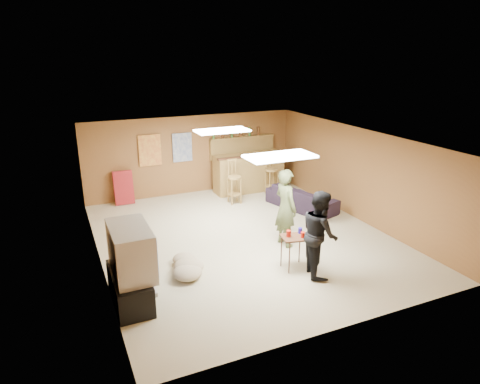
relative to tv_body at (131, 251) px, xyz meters
name	(u,v)px	position (x,y,z in m)	size (l,w,h in m)	color
ground	(244,238)	(2.65, 1.50, -0.90)	(7.00, 7.00, 0.00)	tan
ceiling	(244,139)	(2.65, 1.50, 1.30)	(6.00, 7.00, 0.02)	silver
wall_back	(192,155)	(2.65, 5.00, 0.20)	(6.00, 0.02, 2.20)	brown
wall_front	(347,261)	(2.65, -2.00, 0.20)	(6.00, 0.02, 2.20)	brown
wall_left	(96,211)	(-0.35, 1.50, 0.20)	(0.02, 7.00, 2.20)	brown
wall_right	(358,174)	(5.65, 1.50, 0.20)	(0.02, 7.00, 2.20)	brown
tv_stand	(130,288)	(-0.07, 0.00, -0.65)	(0.55, 1.30, 0.50)	black
dvd_box	(144,290)	(0.15, 0.00, -0.75)	(0.35, 0.50, 0.08)	#B2B2B7
tv_body	(131,251)	(0.00, 0.00, 0.00)	(0.60, 1.10, 0.80)	#B2B2B7
tv_screen	(150,247)	(0.31, 0.00, 0.00)	(0.02, 0.95, 0.65)	navy
bar_counter	(249,173)	(4.15, 4.45, -0.35)	(2.00, 0.60, 1.10)	olive
bar_lip	(253,156)	(4.15, 4.20, 0.20)	(2.10, 0.12, 0.05)	#3B2113
bar_shelf	(242,137)	(4.15, 4.90, 0.60)	(2.00, 0.18, 0.05)	olive
bar_backing	(242,147)	(4.15, 4.92, 0.30)	(2.00, 0.14, 0.60)	olive
poster_left	(150,150)	(1.45, 4.96, 0.45)	(0.60, 0.03, 0.85)	#BF3F26
poster_right	(182,147)	(2.35, 4.96, 0.45)	(0.55, 0.03, 0.80)	#334C99
folding_chair_stack	(124,188)	(0.65, 4.80, -0.45)	(0.50, 0.14, 0.90)	maroon
ceiling_panel_front	(280,156)	(2.65, 0.00, 1.27)	(1.20, 0.60, 0.04)	white
ceiling_panel_back	(222,131)	(2.65, 2.70, 1.27)	(1.20, 0.60, 0.04)	white
person_olive	(286,208)	(3.31, 0.86, -0.08)	(0.60, 0.39, 1.65)	#4E5933
person_black	(320,233)	(3.25, -0.46, -0.10)	(0.77, 0.60, 1.59)	black
sofa	(302,198)	(4.79, 2.58, -0.62)	(1.92, 0.75, 0.56)	black
tray_table	(295,252)	(2.96, -0.11, -0.58)	(0.49, 0.39, 0.64)	#3B2113
cup_red_near	(289,234)	(2.85, -0.06, -0.20)	(0.09, 0.09, 0.12)	red
cup_red_far	(303,235)	(3.07, -0.20, -0.21)	(0.08, 0.08, 0.10)	red
cup_blue	(300,231)	(3.12, -0.01, -0.21)	(0.08, 0.08, 0.11)	#211697
bar_stool_left	(234,181)	(3.35, 3.64, -0.27)	(0.40, 0.40, 1.25)	olive
bar_stool_right	(272,174)	(4.61, 3.91, -0.30)	(0.38, 0.38, 1.20)	olive
cushion_near_tv	(189,266)	(1.09, 0.52, -0.77)	(0.56, 0.56, 0.25)	tan
cushion_mid	(184,259)	(1.11, 0.89, -0.80)	(0.44, 0.44, 0.20)	tan
cushion_far	(187,273)	(1.00, 0.32, -0.78)	(0.53, 0.53, 0.24)	tan
bottle_row	(236,133)	(3.95, 4.88, 0.75)	(1.48, 0.08, 0.26)	#3F7233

